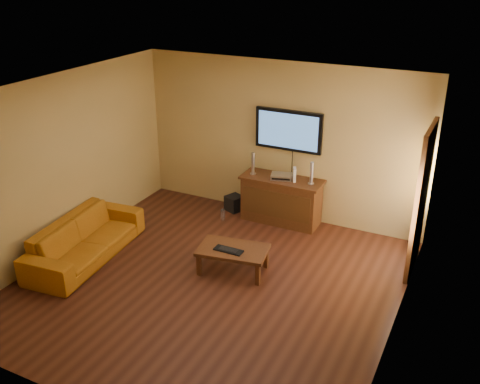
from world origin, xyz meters
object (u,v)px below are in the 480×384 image
Objects in this scene: speaker_left at (253,164)px; speaker_right at (311,174)px; subwoofer at (234,203)px; bottle at (223,215)px; television at (289,130)px; coffee_table at (233,251)px; keyboard at (228,250)px; game_console at (295,175)px; sofa at (84,233)px; av_receiver at (282,176)px; media_console at (281,200)px.

speaker_right is (1.03, 0.03, -0.00)m from speaker_left.
subwoofer reaches higher than bottle.
television is 2.38m from coffee_table.
coffee_table is 1.98m from speaker_right.
subwoofer is 1.20× the size of bottle.
speaker_left reaches higher than keyboard.
speaker_left is at bearing 158.96° from game_console.
av_receiver is at bearing -47.95° from sofa.
speaker_left is 1.40× the size of subwoofer.
sofa reaches higher than media_console.
speaker_left is (-0.52, -0.03, 0.57)m from media_console.
speaker_left reaches higher than speaker_right.
television is 0.77m from av_receiver.
media_console is at bearing -47.96° from sofa.
subwoofer is (-0.91, 1.84, -0.19)m from coffee_table.
speaker_left is at bearing -40.75° from sofa.
television is 4.27× the size of subwoofer.
av_receiver is at bearing 2.77° from speaker_left.
bottle is (-1.13, -0.42, -0.80)m from game_console.
subwoofer is (-0.40, 0.07, -0.84)m from speaker_left.
speaker_right is 1.39× the size of subwoofer.
speaker_right is 1.67× the size of bottle.
speaker_right is (0.51, -0.00, 0.57)m from media_console.
speaker_right is at bearing -53.99° from sofa.
av_receiver is (-0.01, -0.23, -0.74)m from television.
keyboard is at bearing -108.12° from coffee_table.
coffee_table is 1.90m from game_console.
media_console is 1.04m from bottle.
television reaches higher than game_console.
media_console is at bearing 156.00° from game_console.
game_console is (0.74, 0.03, -0.06)m from speaker_left.
media_console is at bearing -90.00° from television.
keyboard is at bearing -91.15° from media_console.
coffee_table is 1.66m from bottle.
speaker_left is at bearing 12.80° from subwoofer.
speaker_left is 1.03m from bottle.
keyboard is (-0.04, -2.11, -1.18)m from television.
sofa is 9.37× the size of game_console.
av_receiver is at bearing 24.61° from bottle.
keyboard is (-0.04, -1.89, -0.01)m from media_console.
subwoofer is 0.46m from bottle.
television reaches higher than bottle.
speaker_right reaches higher than sofa.
game_console is at bearing -45.76° from television.
television is at bearing 111.08° from game_console.
sofa is (-2.19, -2.64, -1.16)m from television.
coffee_table is 2.06m from subwoofer.
media_console is 1.30× the size of coffee_table.
media_console is 0.77m from speaker_right.
coffee_table is at bearing -56.87° from bottle.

